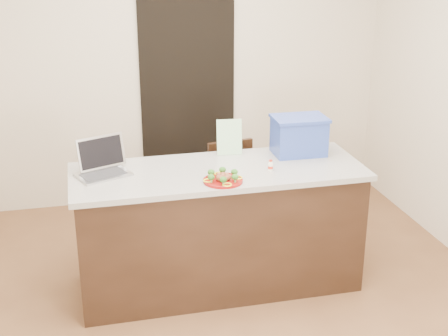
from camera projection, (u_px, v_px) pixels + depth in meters
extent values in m
plane|color=brown|center=(227.00, 301.00, 4.47)|extent=(4.00, 4.00, 0.00)
plane|color=beige|center=(176.00, 62.00, 5.82)|extent=(4.00, 0.00, 4.00)
plane|color=beige|center=(362.00, 275.00, 2.17)|extent=(4.00, 0.00, 4.00)
cube|color=black|center=(188.00, 98.00, 5.94)|extent=(0.90, 0.02, 2.00)
cube|color=black|center=(219.00, 231.00, 4.54)|extent=(2.00, 0.70, 0.88)
cube|color=beige|center=(218.00, 172.00, 4.38)|extent=(2.06, 0.76, 0.04)
cylinder|color=maroon|center=(223.00, 181.00, 4.15)|extent=(0.27, 0.27, 0.02)
torus|color=maroon|center=(223.00, 180.00, 4.14)|extent=(0.26, 0.26, 0.01)
sphere|color=brown|center=(223.00, 177.00, 4.14)|extent=(0.04, 0.04, 0.04)
sphere|color=brown|center=(218.00, 178.00, 4.12)|extent=(0.04, 0.04, 0.04)
sphere|color=brown|center=(220.00, 179.00, 4.11)|extent=(0.04, 0.04, 0.04)
sphere|color=brown|center=(224.00, 179.00, 4.10)|extent=(0.04, 0.04, 0.04)
sphere|color=brown|center=(227.00, 178.00, 4.11)|extent=(0.04, 0.04, 0.04)
sphere|color=brown|center=(228.00, 177.00, 4.13)|extent=(0.04, 0.04, 0.04)
sphere|color=brown|center=(228.00, 176.00, 4.15)|extent=(0.04, 0.04, 0.04)
sphere|color=brown|center=(225.00, 175.00, 4.16)|extent=(0.04, 0.04, 0.04)
sphere|color=brown|center=(222.00, 175.00, 4.17)|extent=(0.04, 0.04, 0.04)
sphere|color=brown|center=(219.00, 176.00, 4.16)|extent=(0.04, 0.04, 0.04)
ellipsoid|color=#1E4C14|center=(223.00, 170.00, 4.21)|extent=(0.05, 0.05, 0.04)
ellipsoid|color=#1E4C14|center=(211.00, 172.00, 4.17)|extent=(0.05, 0.05, 0.04)
ellipsoid|color=#1E4C14|center=(211.00, 177.00, 4.09)|extent=(0.05, 0.05, 0.04)
ellipsoid|color=#1E4C14|center=(223.00, 180.00, 4.05)|extent=(0.05, 0.05, 0.04)
ellipsoid|color=#1E4C14|center=(235.00, 177.00, 4.09)|extent=(0.05, 0.05, 0.04)
ellipsoid|color=#1E4C14|center=(234.00, 172.00, 4.17)|extent=(0.05, 0.05, 0.04)
torus|color=yellow|center=(219.00, 174.00, 4.23)|extent=(0.06, 0.06, 0.01)
torus|color=yellow|center=(208.00, 181.00, 4.12)|extent=(0.06, 0.06, 0.01)
torus|color=yellow|center=(227.00, 185.00, 4.05)|extent=(0.06, 0.06, 0.01)
torus|color=yellow|center=(238.00, 178.00, 4.17)|extent=(0.06, 0.06, 0.01)
cube|color=white|center=(221.00, 178.00, 4.21)|extent=(0.14, 0.14, 0.01)
cube|color=silver|center=(219.00, 179.00, 4.18)|extent=(0.03, 0.11, 0.00)
cube|color=silver|center=(217.00, 175.00, 4.24)|extent=(0.04, 0.05, 0.00)
cube|color=white|center=(227.00, 179.00, 4.17)|extent=(0.02, 0.08, 0.01)
cube|color=silver|center=(224.00, 174.00, 4.25)|extent=(0.02, 0.10, 0.00)
cylinder|color=white|center=(270.00, 167.00, 4.34)|extent=(0.04, 0.04, 0.06)
cylinder|color=white|center=(271.00, 162.00, 4.33)|extent=(0.02, 0.02, 0.01)
cylinder|color=red|center=(271.00, 161.00, 4.32)|extent=(0.03, 0.03, 0.01)
cylinder|color=red|center=(270.00, 167.00, 4.34)|extent=(0.04, 0.04, 0.02)
cube|color=#A6A6AA|center=(103.00, 175.00, 4.25)|extent=(0.41, 0.35, 0.02)
cube|color=#A6A6AA|center=(101.00, 152.00, 4.32)|extent=(0.34, 0.18, 0.23)
cube|color=black|center=(101.00, 152.00, 4.31)|extent=(0.31, 0.16, 0.19)
cube|color=#29292C|center=(103.00, 174.00, 4.24)|extent=(0.33, 0.26, 0.00)
cube|color=white|center=(229.00, 137.00, 4.62)|extent=(0.19, 0.06, 0.27)
cube|color=#2B429B|center=(299.00, 137.00, 4.64)|extent=(0.38, 0.27, 0.26)
cube|color=#2B429B|center=(300.00, 118.00, 4.59)|extent=(0.40, 0.29, 0.02)
cube|color=black|center=(235.00, 201.00, 5.11)|extent=(0.44, 0.44, 0.04)
cube|color=black|center=(230.00, 166.00, 5.19)|extent=(0.39, 0.09, 0.44)
cylinder|color=black|center=(220.00, 235.00, 5.00)|extent=(0.03, 0.03, 0.42)
cylinder|color=black|center=(260.00, 230.00, 5.07)|extent=(0.03, 0.03, 0.42)
cylinder|color=black|center=(211.00, 217.00, 5.30)|extent=(0.03, 0.03, 0.42)
cylinder|color=black|center=(249.00, 214.00, 5.37)|extent=(0.03, 0.03, 0.42)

